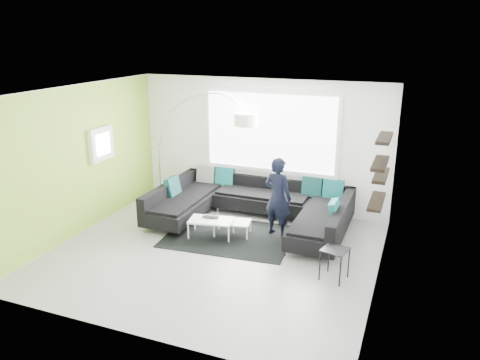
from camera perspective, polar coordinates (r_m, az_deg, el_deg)
name	(u,v)px	position (r m, az deg, el deg)	size (l,w,h in m)	color
ground	(214,253)	(8.32, -3.16, -8.85)	(5.50, 5.50, 0.00)	gray
room_shell	(220,150)	(7.86, -2.51, 3.63)	(5.54, 5.04, 2.82)	white
sectional_sofa	(251,208)	(9.32, 1.32, -3.44)	(3.78, 2.34, 0.82)	black
rug	(229,236)	(8.93, -1.33, -6.85)	(2.34, 1.70, 0.01)	black
coffee_table	(222,227)	(8.90, -2.23, -5.80)	(1.05, 0.61, 0.34)	white
arc_lamp	(158,146)	(10.71, -9.93, 4.06)	(2.31, 0.70, 2.48)	white
side_table	(334,264)	(7.54, 11.43, -10.00)	(0.37, 0.37, 0.51)	black
person	(278,197)	(8.76, 4.65, -2.08)	(0.64, 0.51, 1.53)	black
laptop	(210,218)	(8.86, -3.67, -4.64)	(0.35, 0.26, 0.02)	black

